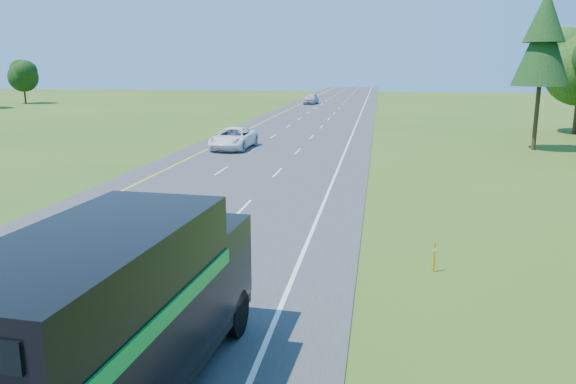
{
  "coord_description": "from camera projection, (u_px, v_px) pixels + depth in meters",
  "views": [
    {
      "loc": [
        8.04,
        3.85,
        6.67
      ],
      "look_at": [
        4.42,
        26.21,
        1.52
      ],
      "focal_mm": 35.0,
      "sensor_mm": 36.0,
      "label": 1
    }
  ],
  "objects": [
    {
      "name": "lane_markings",
      "position": [
        281.0,
        145.0,
        47.14
      ],
      "size": [
        11.15,
        260.0,
        0.01
      ],
      "color": "yellow",
      "rests_on": "road"
    },
    {
      "name": "far_car",
      "position": [
        311.0,
        99.0,
        96.83
      ],
      "size": [
        2.48,
        5.4,
        1.79
      ],
      "primitive_type": "imported",
      "rotation": [
        0.0,
        0.0,
        -0.07
      ],
      "color": "#B2B3B9",
      "rests_on": "road"
    },
    {
      "name": "horse_truck",
      "position": [
        118.0,
        314.0,
        10.55
      ],
      "size": [
        3.22,
        8.82,
        3.84
      ],
      "rotation": [
        0.0,
        0.0,
        -0.06
      ],
      "color": "black",
      "rests_on": "road"
    },
    {
      "name": "road",
      "position": [
        281.0,
        146.0,
        47.15
      ],
      "size": [
        15.0,
        260.0,
        0.04
      ],
      "primitive_type": "cube",
      "color": "#38383A",
      "rests_on": "ground"
    },
    {
      "name": "delineator",
      "position": [
        435.0,
        256.0,
        18.39
      ],
      "size": [
        0.08,
        0.05,
        0.99
      ],
      "color": "orange",
      "rests_on": "ground"
    },
    {
      "name": "white_suv",
      "position": [
        233.0,
        138.0,
        45.19
      ],
      "size": [
        3.02,
        6.14,
        1.68
      ],
      "primitive_type": "imported",
      "rotation": [
        0.0,
        0.0,
        -0.04
      ],
      "color": "white",
      "rests_on": "road"
    }
  ]
}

